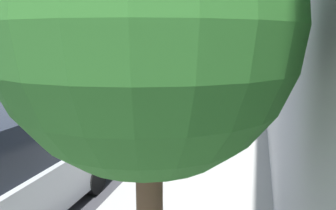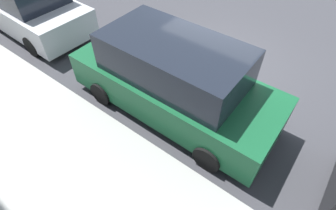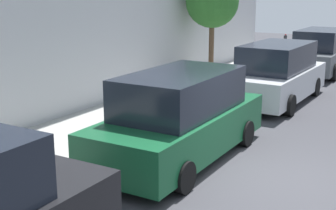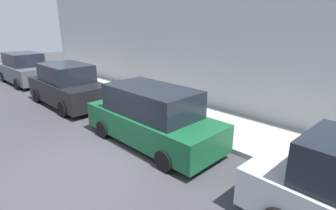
# 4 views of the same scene
# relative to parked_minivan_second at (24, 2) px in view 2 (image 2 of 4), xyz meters

# --- Properties ---
(ground_plane) EXTENTS (60.00, 60.00, 0.00)m
(ground_plane) POSITION_rel_parked_minivan_second_xyz_m (-2.13, 6.22, -0.92)
(ground_plane) COLOR #38383D
(sidewalk) EXTENTS (2.98, 32.00, 0.15)m
(sidewalk) POSITION_rel_parked_minivan_second_xyz_m (2.86, 6.22, -0.85)
(sidewalk) COLOR #9E9E99
(sidewalk) RESTS_ON ground_plane
(parked_minivan_second) EXTENTS (2.02, 4.94, 1.90)m
(parked_minivan_second) POSITION_rel_parked_minivan_second_xyz_m (0.00, 0.00, 0.00)
(parked_minivan_second) COLOR #B7BABF
(parked_minivan_second) RESTS_ON ground_plane
(parked_minivan_third) EXTENTS (2.02, 4.91, 1.90)m
(parked_minivan_third) POSITION_rel_parked_minivan_second_xyz_m (0.13, 6.18, 0.00)
(parked_minivan_third) COLOR #14512D
(parked_minivan_third) RESTS_ON ground_plane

